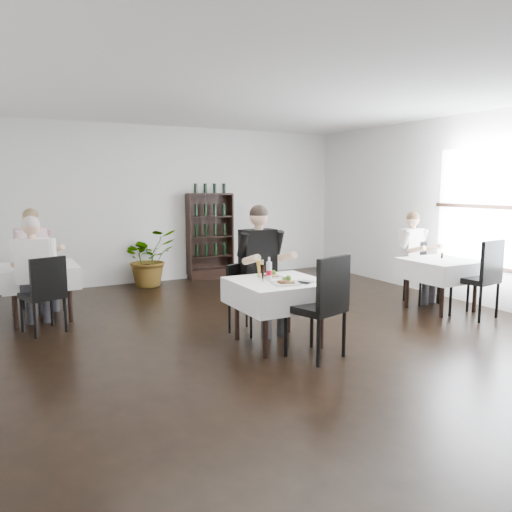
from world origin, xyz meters
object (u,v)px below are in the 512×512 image
(wine_shelf, at_px, (210,237))
(potted_tree, at_px, (149,258))
(main_table, at_px, (278,293))
(diner_main, at_px, (262,259))

(wine_shelf, distance_m, potted_tree, 1.37)
(wine_shelf, height_order, potted_tree, wine_shelf)
(wine_shelf, xyz_separation_m, potted_tree, (-1.32, -0.20, -0.31))
(wine_shelf, relative_size, main_table, 1.70)
(wine_shelf, relative_size, diner_main, 1.07)
(potted_tree, bearing_deg, diner_main, -82.02)
(diner_main, bearing_deg, main_table, -98.21)
(potted_tree, relative_size, diner_main, 0.66)
(diner_main, bearing_deg, wine_shelf, 77.68)
(main_table, bearing_deg, potted_tree, 95.77)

